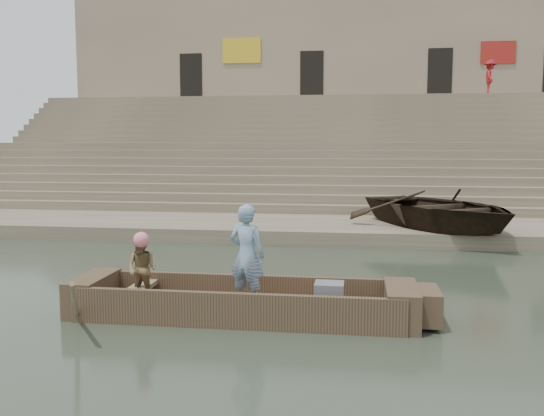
% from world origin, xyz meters
% --- Properties ---
extents(ground, '(120.00, 120.00, 0.00)m').
position_xyz_m(ground, '(0.00, 0.00, 0.00)').
color(ground, '#273225').
rests_on(ground, ground).
extents(lower_landing, '(32.00, 4.00, 0.40)m').
position_xyz_m(lower_landing, '(0.00, 8.00, 0.20)').
color(lower_landing, gray).
rests_on(lower_landing, ground).
extents(mid_landing, '(32.00, 3.00, 2.80)m').
position_xyz_m(mid_landing, '(0.00, 15.50, 1.40)').
color(mid_landing, gray).
rests_on(mid_landing, ground).
extents(upper_landing, '(32.00, 3.00, 5.20)m').
position_xyz_m(upper_landing, '(0.00, 22.50, 2.60)').
color(upper_landing, gray).
rests_on(upper_landing, ground).
extents(ghat_steps, '(32.00, 11.00, 5.20)m').
position_xyz_m(ghat_steps, '(0.00, 17.19, 1.80)').
color(ghat_steps, gray).
rests_on(ghat_steps, ground).
extents(building_wall, '(32.00, 5.07, 11.20)m').
position_xyz_m(building_wall, '(0.00, 26.50, 5.60)').
color(building_wall, gray).
rests_on(building_wall, ground).
extents(main_rowboat, '(5.00, 1.30, 0.22)m').
position_xyz_m(main_rowboat, '(-1.21, -0.64, 0.11)').
color(main_rowboat, brown).
rests_on(main_rowboat, ground).
extents(rowboat_trim, '(6.04, 2.63, 1.76)m').
position_xyz_m(rowboat_trim, '(-1.00, -0.65, 0.31)').
color(rowboat_trim, brown).
rests_on(rowboat_trim, ground).
extents(standing_man, '(0.69, 0.55, 1.65)m').
position_xyz_m(standing_man, '(-1.10, -0.73, 1.04)').
color(standing_man, '#225482').
rests_on(standing_man, main_rowboat).
extents(rowing_man, '(0.59, 0.50, 1.09)m').
position_xyz_m(rowing_man, '(-2.85, -0.72, 0.76)').
color(rowing_man, '#2B8243').
rests_on(rowing_man, main_rowboat).
extents(television, '(0.46, 0.42, 0.40)m').
position_xyz_m(television, '(0.20, -0.64, 0.42)').
color(television, slate).
rests_on(television, main_rowboat).
extents(beached_rowboat, '(6.12, 6.55, 1.10)m').
position_xyz_m(beached_rowboat, '(2.96, 7.35, 0.95)').
color(beached_rowboat, '#2D2116').
rests_on(beached_rowboat, lower_landing).
extents(pedestrian, '(0.77, 1.18, 1.72)m').
position_xyz_m(pedestrian, '(7.15, 21.60, 6.06)').
color(pedestrian, maroon).
rests_on(pedestrian, upper_landing).
extents(cloth_bundles, '(1.91, 1.09, 0.26)m').
position_xyz_m(cloth_bundles, '(5.64, 8.95, 0.53)').
color(cloth_bundles, '#3F5999').
rests_on(cloth_bundles, lower_landing).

